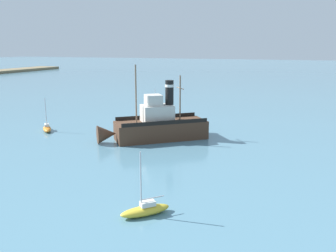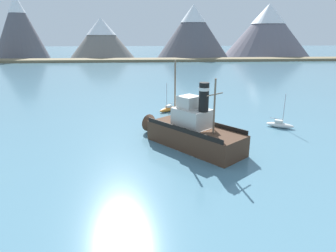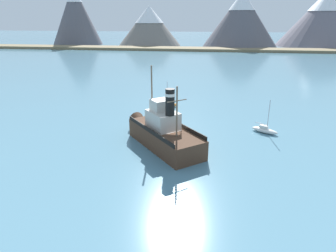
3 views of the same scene
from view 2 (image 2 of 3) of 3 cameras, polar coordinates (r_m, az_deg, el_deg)
The scene contains 6 objects.
ground_plane at distance 35.30m, azimuth 6.40°, elevation -4.25°, with size 600.00×600.00×0.00m, color teal.
mountain_ridge at distance 175.90m, azimuth 3.84°, elevation 17.71°, with size 176.58×53.77×32.51m.
shoreline_strip at distance 149.13m, azimuth -1.81°, elevation 12.49°, with size 240.00×12.00×1.20m, color #7A6B4C.
old_tugboat at distance 35.31m, azimuth 4.35°, elevation -1.02°, with size 11.67×13.32×9.90m.
sailboat_white at distance 45.51m, azimuth 20.54°, elevation 0.25°, with size 3.79×2.97×4.90m.
sailboat_orange at distance 51.58m, azimuth -0.01°, elevation 3.28°, with size 3.57×3.35×4.90m.
Camera 2 is at (-6.31, -32.27, 12.85)m, focal length 32.00 mm.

